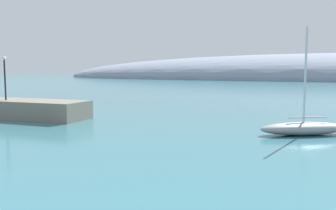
# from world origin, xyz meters

# --- Properties ---
(distant_ridge) EXTENTS (300.15, 82.76, 25.13)m
(distant_ridge) POSITION_xyz_m (10.65, 189.86, 0.00)
(distant_ridge) COLOR gray
(distant_ridge) RESTS_ON ground
(sailboat_grey_mid_mooring) EXTENTS (6.86, 5.35, 8.19)m
(sailboat_grey_mid_mooring) POSITION_xyz_m (12.17, 29.08, 0.55)
(sailboat_grey_mid_mooring) COLOR gray
(sailboat_grey_mid_mooring) RESTS_ON water
(harbor_lamp_post) EXTENTS (0.36, 0.36, 4.47)m
(harbor_lamp_post) POSITION_xyz_m (-16.38, 26.49, 4.58)
(harbor_lamp_post) COLOR black
(harbor_lamp_post) RESTS_ON breakwater_rocks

